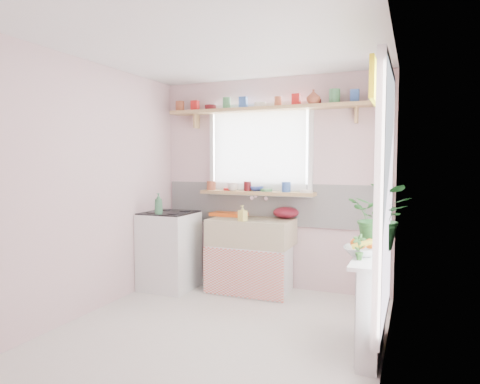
% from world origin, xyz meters
% --- Properties ---
extents(room, '(3.20, 3.20, 3.20)m').
position_xyz_m(room, '(0.66, 0.86, 1.37)').
color(room, silver).
rests_on(room, ground).
extents(sink_unit, '(0.95, 0.65, 1.11)m').
position_xyz_m(sink_unit, '(-0.15, 1.29, 0.43)').
color(sink_unit, white).
rests_on(sink_unit, ground).
extents(cooker, '(0.58, 0.58, 0.93)m').
position_xyz_m(cooker, '(-1.10, 1.05, 0.46)').
color(cooker, white).
rests_on(cooker, ground).
extents(radiator_ledge, '(0.22, 0.95, 0.78)m').
position_xyz_m(radiator_ledge, '(1.30, 0.20, 0.40)').
color(radiator_ledge, white).
rests_on(radiator_ledge, ground).
extents(windowsill, '(1.40, 0.22, 0.04)m').
position_xyz_m(windowsill, '(-0.15, 1.48, 1.14)').
color(windowsill, tan).
rests_on(windowsill, room).
extents(pine_shelf, '(2.52, 0.24, 0.04)m').
position_xyz_m(pine_shelf, '(0.00, 1.47, 2.12)').
color(pine_shelf, tan).
rests_on(pine_shelf, room).
extents(shelf_crockery, '(2.47, 0.11, 0.12)m').
position_xyz_m(shelf_crockery, '(-0.04, 1.47, 2.19)').
color(shelf_crockery, '#A55133').
rests_on(shelf_crockery, pine_shelf).
extents(sill_crockery, '(1.35, 0.11, 0.12)m').
position_xyz_m(sill_crockery, '(-0.20, 1.48, 1.21)').
color(sill_crockery, '#A55133').
rests_on(sill_crockery, windowsill).
extents(dish_tray, '(0.44, 0.33, 0.04)m').
position_xyz_m(dish_tray, '(-0.51, 1.50, 0.87)').
color(dish_tray, '#F05B15').
rests_on(dish_tray, sink_unit).
extents(colander, '(0.32, 0.32, 0.14)m').
position_xyz_m(colander, '(0.20, 1.50, 0.92)').
color(colander, maroon).
rests_on(colander, sink_unit).
extents(jade_plant, '(0.55, 0.49, 0.56)m').
position_xyz_m(jade_plant, '(1.33, 0.45, 1.06)').
color(jade_plant, '#255E26').
rests_on(jade_plant, radiator_ledge).
extents(fruit_bowl, '(0.30, 0.30, 0.07)m').
position_xyz_m(fruit_bowl, '(1.21, 0.15, 0.81)').
color(fruit_bowl, silver).
rests_on(fruit_bowl, radiator_ledge).
extents(herb_pot, '(0.12, 0.09, 0.19)m').
position_xyz_m(herb_pot, '(1.21, -0.01, 0.87)').
color(herb_pot, '#356A2A').
rests_on(herb_pot, radiator_ledge).
extents(soap_bottle_sink, '(0.10, 0.10, 0.18)m').
position_xyz_m(soap_bottle_sink, '(-0.18, 1.10, 0.94)').
color(soap_bottle_sink, '#EDDE69').
rests_on(soap_bottle_sink, sink_unit).
extents(sill_cup, '(0.13, 0.13, 0.09)m').
position_xyz_m(sill_cup, '(-0.44, 1.42, 1.21)').
color(sill_cup, beige).
rests_on(sill_cup, windowsill).
extents(sill_bowl, '(0.24, 0.24, 0.06)m').
position_xyz_m(sill_bowl, '(-0.17, 1.54, 1.19)').
color(sill_bowl, '#354AAD').
rests_on(sill_bowl, windowsill).
extents(shelf_vase, '(0.18, 0.18, 0.16)m').
position_xyz_m(shelf_vase, '(0.53, 1.41, 2.22)').
color(shelf_vase, '#9B482F').
rests_on(shelf_vase, pine_shelf).
extents(cooker_bottle, '(0.11, 0.11, 0.24)m').
position_xyz_m(cooker_bottle, '(-1.10, 0.83, 1.04)').
color(cooker_bottle, '#39724B').
rests_on(cooker_bottle, cooker).
extents(fruit, '(0.20, 0.14, 0.10)m').
position_xyz_m(fruit, '(1.22, 0.16, 0.87)').
color(fruit, '#DE5D12').
rests_on(fruit, fruit_bowl).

